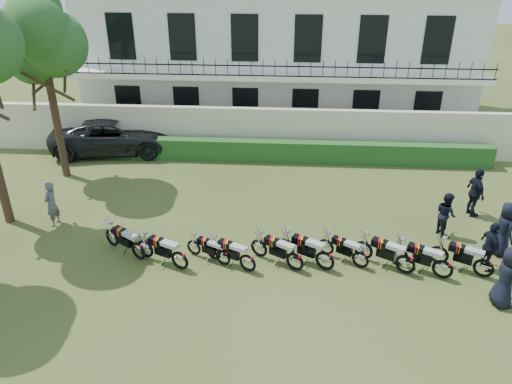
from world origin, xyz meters
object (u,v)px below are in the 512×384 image
(officer_5, at_px, (475,193))
(motorcycle_5, at_px, (325,257))
(motorcycle_9, at_px, (485,264))
(officer_0, at_px, (507,277))
(motorcycle_8, at_px, (443,265))
(officer_2, at_px, (490,247))
(motorcycle_0, at_px, (138,247))
(motorcycle_1, at_px, (179,256))
(tree_west_near, at_px, (42,38))
(motorcycle_7, at_px, (406,260))
(motorcycle_2, at_px, (223,254))
(officer_3, at_px, (505,229))
(motorcycle_3, at_px, (248,259))
(motorcycle_6, at_px, (361,256))
(suv, at_px, (115,135))
(motorcycle_4, at_px, (295,258))
(inspector, at_px, (51,204))
(officer_4, at_px, (446,214))

(officer_5, bearing_deg, motorcycle_5, 114.70)
(motorcycle_9, xyz_separation_m, officer_0, (0.10, -1.25, 0.45))
(motorcycle_8, relative_size, motorcycle_9, 1.03)
(officer_0, xyz_separation_m, officer_2, (0.15, 1.70, -0.11))
(motorcycle_0, relative_size, motorcycle_5, 0.90)
(motorcycle_1, height_order, officer_0, officer_0)
(tree_west_near, bearing_deg, officer_2, -20.16)
(officer_0, relative_size, officer_2, 1.13)
(motorcycle_7, xyz_separation_m, motorcycle_8, (1.09, -0.17, -0.01))
(motorcycle_2, distance_m, officer_3, 9.18)
(motorcycle_7, bearing_deg, motorcycle_3, 123.60)
(motorcycle_0, xyz_separation_m, motorcycle_5, (6.00, -0.18, 0.03))
(motorcycle_3, distance_m, motorcycle_5, 2.42)
(motorcycle_1, bearing_deg, officer_2, -61.14)
(motorcycle_8, bearing_deg, motorcycle_5, 114.97)
(officer_3, bearing_deg, officer_5, -1.36)
(motorcycle_9, bearing_deg, officer_3, -6.74)
(motorcycle_1, xyz_separation_m, motorcycle_6, (5.68, 0.48, -0.05))
(motorcycle_3, relative_size, motorcycle_9, 0.97)
(motorcycle_0, distance_m, motorcycle_7, 8.48)
(motorcycle_3, bearing_deg, officer_3, -51.88)
(motorcycle_7, height_order, suv, suv)
(motorcycle_5, xyz_separation_m, motorcycle_6, (1.13, 0.21, -0.06))
(motorcycle_3, bearing_deg, motorcycle_4, -56.97)
(tree_west_near, height_order, motorcycle_2, tree_west_near)
(officer_0, xyz_separation_m, officer_3, (0.91, 2.65, -0.00))
(motorcycle_2, bearing_deg, motorcycle_7, -64.28)
(motorcycle_6, distance_m, officer_2, 3.98)
(suv, distance_m, officer_3, 17.32)
(tree_west_near, relative_size, motorcycle_8, 4.33)
(motorcycle_8, bearing_deg, motorcycle_1, 118.64)
(motorcycle_3, distance_m, motorcycle_9, 7.26)
(tree_west_near, distance_m, suv, 5.96)
(inspector, distance_m, officer_0, 15.02)
(officer_5, bearing_deg, inspector, 86.88)
(motorcycle_9, bearing_deg, officer_4, 41.34)
(motorcycle_8, bearing_deg, motorcycle_4, 116.73)
(motorcycle_5, relative_size, officer_3, 0.99)
(inspector, bearing_deg, motorcycle_9, 89.90)
(motorcycle_0, xyz_separation_m, motorcycle_1, (1.46, -0.46, 0.02))
(motorcycle_3, relative_size, officer_0, 0.91)
(motorcycle_4, xyz_separation_m, motorcycle_7, (3.42, 0.07, 0.02))
(motorcycle_2, xyz_separation_m, officer_3, (9.07, 1.31, 0.52))
(motorcycle_5, distance_m, suv, 13.28)
(motorcycle_1, height_order, suv, suv)
(motorcycle_3, height_order, officer_2, officer_2)
(motorcycle_6, relative_size, officer_2, 0.94)
(motorcycle_9, distance_m, officer_3, 1.78)
(motorcycle_1, xyz_separation_m, officer_2, (9.63, 0.69, 0.33))
(motorcycle_1, xyz_separation_m, officer_5, (10.27, 4.18, 0.44))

